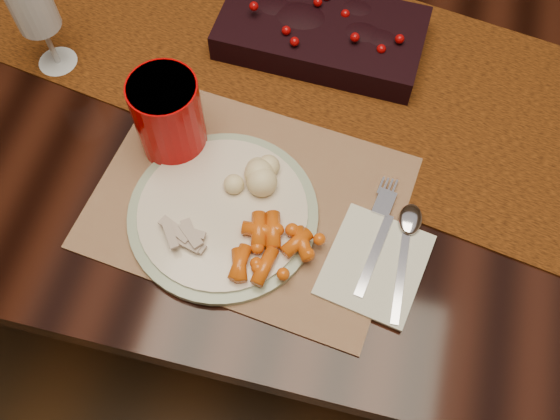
% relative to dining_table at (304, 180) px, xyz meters
% --- Properties ---
extents(floor, '(5.00, 5.00, 0.00)m').
position_rel_dining_table_xyz_m(floor, '(0.00, 0.00, -0.38)').
color(floor, black).
rests_on(floor, ground).
extents(dining_table, '(1.80, 1.00, 0.75)m').
position_rel_dining_table_xyz_m(dining_table, '(0.00, 0.00, 0.00)').
color(dining_table, black).
rests_on(dining_table, floor).
extents(table_runner, '(1.90, 0.71, 0.00)m').
position_rel_dining_table_xyz_m(table_runner, '(-0.05, -0.00, 0.38)').
color(table_runner, '#543512').
rests_on(table_runner, dining_table).
extents(centerpiece, '(0.32, 0.17, 0.06)m').
position_rel_dining_table_xyz_m(centerpiece, '(0.01, 0.03, 0.41)').
color(centerpiece, black).
rests_on(centerpiece, table_runner).
extents(placemat_main, '(0.44, 0.35, 0.00)m').
position_rel_dining_table_xyz_m(placemat_main, '(-0.03, -0.27, 0.38)').
color(placemat_main, brown).
rests_on(placemat_main, dining_table).
extents(dinner_plate, '(0.30, 0.30, 0.01)m').
position_rel_dining_table_xyz_m(dinner_plate, '(-0.06, -0.30, 0.39)').
color(dinner_plate, beige).
rests_on(dinner_plate, placemat_main).
extents(baby_carrots, '(0.14, 0.13, 0.02)m').
position_rel_dining_table_xyz_m(baby_carrots, '(0.01, -0.34, 0.40)').
color(baby_carrots, '#CD4F0B').
rests_on(baby_carrots, dinner_plate).
extents(mashed_potatoes, '(0.08, 0.07, 0.04)m').
position_rel_dining_table_xyz_m(mashed_potatoes, '(-0.03, -0.24, 0.41)').
color(mashed_potatoes, tan).
rests_on(mashed_potatoes, dinner_plate).
extents(turkey_shreds, '(0.07, 0.07, 0.01)m').
position_rel_dining_table_xyz_m(turkey_shreds, '(-0.09, -0.35, 0.40)').
color(turkey_shreds, '#D3AD9A').
rests_on(turkey_shreds, dinner_plate).
extents(napkin, '(0.14, 0.16, 0.00)m').
position_rel_dining_table_xyz_m(napkin, '(0.15, -0.32, 0.38)').
color(napkin, beige).
rests_on(napkin, placemat_main).
extents(fork, '(0.05, 0.16, 0.00)m').
position_rel_dining_table_xyz_m(fork, '(0.15, -0.29, 0.39)').
color(fork, silver).
rests_on(fork, napkin).
extents(spoon, '(0.04, 0.16, 0.00)m').
position_rel_dining_table_xyz_m(spoon, '(0.19, -0.30, 0.39)').
color(spoon, silver).
rests_on(spoon, napkin).
extents(red_cup, '(0.10, 0.10, 0.13)m').
position_rel_dining_table_xyz_m(red_cup, '(-0.15, -0.20, 0.44)').
color(red_cup, '#AF0000').
rests_on(red_cup, placemat_main).
extents(wine_glass, '(0.07, 0.07, 0.17)m').
position_rel_dining_table_xyz_m(wine_glass, '(-0.38, -0.10, 0.46)').
color(wine_glass, '#A2B7C7').
rests_on(wine_glass, dining_table).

